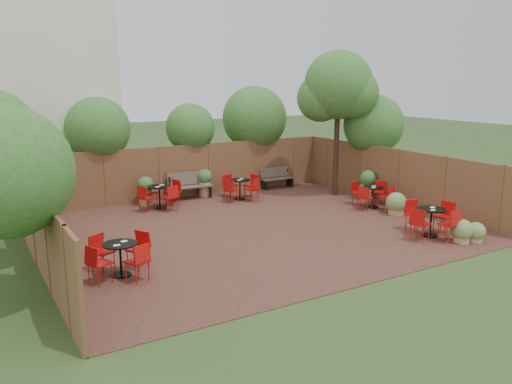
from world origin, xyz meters
TOP-DOWN VIEW (x-y plane):
  - ground at (0.00, 0.00)m, footprint 80.00×80.00m
  - courtyard_paving at (0.00, 0.00)m, footprint 12.00×10.00m
  - fence_back at (0.00, 5.00)m, footprint 12.00×0.08m
  - fence_left at (-6.00, 0.00)m, footprint 0.08×10.00m
  - fence_right at (6.00, 0.00)m, footprint 0.08×10.00m
  - neighbour_building at (-4.50, 8.00)m, footprint 5.00×4.00m
  - overhang_foliage at (-1.75, 2.86)m, footprint 15.73×10.89m
  - courtyard_tree at (5.08, 2.35)m, footprint 2.73×2.63m
  - park_bench_left at (-0.01, 4.63)m, footprint 1.65×0.59m
  - park_bench_right at (3.84, 4.62)m, footprint 1.38×0.46m
  - bistro_tables at (0.85, 0.38)m, footprint 10.99×8.71m
  - planters at (0.11, 3.66)m, footprint 11.18×4.14m
  - low_shrubs at (4.68, -2.63)m, footprint 1.28×3.87m

SIDE VIEW (x-z plane):
  - ground at x=0.00m, z-range 0.00..0.00m
  - courtyard_paving at x=0.00m, z-range 0.00..0.02m
  - low_shrubs at x=4.68m, z-range -0.03..0.71m
  - park_bench_right at x=3.84m, z-range 0.03..0.88m
  - bistro_tables at x=0.85m, z-range 0.00..0.93m
  - park_bench_left at x=-0.01m, z-range 0.03..1.04m
  - planters at x=0.11m, z-range 0.05..1.14m
  - fence_back at x=0.00m, z-range 0.00..2.00m
  - fence_left at x=-6.00m, z-range 0.00..2.00m
  - fence_right at x=6.00m, z-range 0.00..2.00m
  - overhang_foliage at x=-1.75m, z-range 1.36..4.10m
  - neighbour_building at x=-4.50m, z-range 0.00..8.00m
  - courtyard_tree at x=5.08m, z-range 1.30..6.76m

